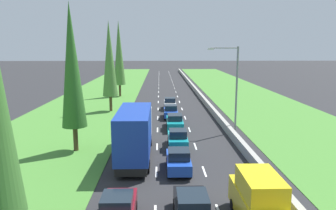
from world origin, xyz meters
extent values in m
plane|color=#28282B|center=(0.00, 60.00, 0.00)|extent=(300.00, 300.00, 0.00)
cube|color=#478433|center=(-12.65, 60.00, 0.02)|extent=(14.00, 140.00, 0.04)
cube|color=#478433|center=(14.35, 60.00, 0.02)|extent=(14.00, 140.00, 0.04)
cube|color=#9E9B93|center=(5.70, 60.00, 0.42)|extent=(0.44, 120.00, 0.85)
cube|color=white|center=(-1.75, 21.00, 0.01)|extent=(0.14, 2.00, 0.01)
cube|color=white|center=(-1.75, 27.00, 0.01)|extent=(0.14, 2.00, 0.01)
cube|color=white|center=(-1.75, 33.00, 0.01)|extent=(0.14, 2.00, 0.01)
cube|color=white|center=(-1.75, 39.00, 0.01)|extent=(0.14, 2.00, 0.01)
cube|color=white|center=(-1.75, 45.00, 0.01)|extent=(0.14, 2.00, 0.01)
cube|color=white|center=(-1.75, 51.00, 0.01)|extent=(0.14, 2.00, 0.01)
cube|color=white|center=(-1.75, 57.00, 0.01)|extent=(0.14, 2.00, 0.01)
cube|color=white|center=(-1.75, 63.00, 0.01)|extent=(0.14, 2.00, 0.01)
cube|color=white|center=(-1.75, 69.00, 0.01)|extent=(0.14, 2.00, 0.01)
cube|color=white|center=(-1.75, 75.00, 0.01)|extent=(0.14, 2.00, 0.01)
cube|color=white|center=(-1.75, 81.00, 0.01)|extent=(0.14, 2.00, 0.01)
cube|color=white|center=(-1.75, 87.00, 0.01)|extent=(0.14, 2.00, 0.01)
cube|color=white|center=(-1.75, 93.00, 0.01)|extent=(0.14, 2.00, 0.01)
cube|color=white|center=(-1.75, 99.00, 0.01)|extent=(0.14, 2.00, 0.01)
cube|color=white|center=(-1.75, 105.00, 0.01)|extent=(0.14, 2.00, 0.01)
cube|color=white|center=(-1.75, 111.00, 0.01)|extent=(0.14, 2.00, 0.01)
cube|color=white|center=(-1.75, 117.00, 0.01)|extent=(0.14, 2.00, 0.01)
cube|color=white|center=(1.75, 21.00, 0.01)|extent=(0.14, 2.00, 0.01)
cube|color=white|center=(1.75, 27.00, 0.01)|extent=(0.14, 2.00, 0.01)
cube|color=white|center=(1.75, 33.00, 0.01)|extent=(0.14, 2.00, 0.01)
cube|color=white|center=(1.75, 39.00, 0.01)|extent=(0.14, 2.00, 0.01)
cube|color=white|center=(1.75, 45.00, 0.01)|extent=(0.14, 2.00, 0.01)
cube|color=white|center=(1.75, 51.00, 0.01)|extent=(0.14, 2.00, 0.01)
cube|color=white|center=(1.75, 57.00, 0.01)|extent=(0.14, 2.00, 0.01)
cube|color=white|center=(1.75, 63.00, 0.01)|extent=(0.14, 2.00, 0.01)
cube|color=white|center=(1.75, 69.00, 0.01)|extent=(0.14, 2.00, 0.01)
cube|color=white|center=(1.75, 75.00, 0.01)|extent=(0.14, 2.00, 0.01)
cube|color=white|center=(1.75, 81.00, 0.01)|extent=(0.14, 2.00, 0.01)
cube|color=white|center=(1.75, 87.00, 0.01)|extent=(0.14, 2.00, 0.01)
cube|color=white|center=(1.75, 93.00, 0.01)|extent=(0.14, 2.00, 0.01)
cube|color=white|center=(1.75, 99.00, 0.01)|extent=(0.14, 2.00, 0.01)
cube|color=white|center=(1.75, 105.00, 0.01)|extent=(0.14, 2.00, 0.01)
cube|color=white|center=(1.75, 111.00, 0.01)|extent=(0.14, 2.00, 0.01)
cube|color=white|center=(1.75, 117.00, 0.01)|extent=(0.14, 2.00, 0.01)
cube|color=#19232D|center=(-3.61, 13.76, 1.40)|extent=(1.52, 1.60, 0.64)
cylinder|color=black|center=(-4.37, 15.27, 0.32)|extent=(0.22, 0.64, 0.64)
cylinder|color=black|center=(-2.85, 15.27, 0.32)|extent=(0.22, 0.64, 0.64)
cube|color=#19232D|center=(0.16, 13.92, 1.34)|extent=(1.56, 1.90, 0.60)
cylinder|color=black|center=(-0.64, 15.46, 0.32)|extent=(0.22, 0.64, 0.64)
cylinder|color=black|center=(0.96, 15.46, 0.32)|extent=(0.22, 0.64, 0.64)
cube|color=#1E47B7|center=(-0.14, 21.13, 0.70)|extent=(1.68, 3.90, 0.76)
cube|color=#19232D|center=(-0.14, 20.83, 1.40)|extent=(1.52, 1.60, 0.64)
cylinder|color=black|center=(-0.90, 22.33, 0.32)|extent=(0.22, 0.64, 0.64)
cylinder|color=black|center=(0.62, 22.33, 0.32)|extent=(0.22, 0.64, 0.64)
cylinder|color=black|center=(-0.90, 19.92, 0.32)|extent=(0.22, 0.64, 0.64)
cylinder|color=black|center=(0.62, 19.92, 0.32)|extent=(0.22, 0.64, 0.64)
cube|color=black|center=(-3.46, 24.05, 0.60)|extent=(2.20, 9.40, 0.56)
cube|color=white|center=(-3.46, 27.65, 2.13)|extent=(2.40, 2.20, 2.50)
cube|color=#19389E|center=(-3.46, 22.95, 2.53)|extent=(2.44, 7.20, 3.30)
cylinder|color=black|center=(-4.58, 27.35, 0.32)|extent=(0.22, 0.64, 0.64)
cylinder|color=black|center=(-2.34, 27.35, 0.32)|extent=(0.22, 0.64, 0.64)
cylinder|color=black|center=(-4.58, 21.87, 0.32)|extent=(0.22, 0.64, 0.64)
cylinder|color=black|center=(-2.34, 21.87, 0.32)|extent=(0.22, 0.64, 0.64)
cylinder|color=black|center=(-4.58, 20.79, 0.32)|extent=(0.22, 0.64, 0.64)
cylinder|color=black|center=(-2.34, 20.79, 0.32)|extent=(0.22, 0.64, 0.64)
cube|color=teal|center=(0.10, 26.71, 0.70)|extent=(1.68, 3.90, 0.76)
cube|color=#19232D|center=(0.10, 26.41, 1.40)|extent=(1.52, 1.60, 0.64)
cylinder|color=black|center=(-0.66, 27.92, 0.32)|extent=(0.22, 0.64, 0.64)
cylinder|color=black|center=(0.86, 27.92, 0.32)|extent=(0.22, 0.64, 0.64)
cylinder|color=black|center=(-0.66, 25.50, 0.32)|extent=(0.22, 0.64, 0.64)
cylinder|color=black|center=(0.86, 25.50, 0.32)|extent=(0.22, 0.64, 0.64)
cube|color=teal|center=(0.15, 33.54, 0.68)|extent=(1.76, 4.50, 0.72)
cube|color=#19232D|center=(0.15, 33.39, 1.34)|extent=(1.56, 1.90, 0.60)
cylinder|color=black|center=(-0.65, 34.94, 0.32)|extent=(0.22, 0.64, 0.64)
cylinder|color=black|center=(0.95, 34.94, 0.32)|extent=(0.22, 0.64, 0.64)
cylinder|color=black|center=(-0.65, 32.15, 0.32)|extent=(0.22, 0.64, 0.64)
cylinder|color=black|center=(0.95, 32.15, 0.32)|extent=(0.22, 0.64, 0.64)
cube|color=yellow|center=(3.44, 13.81, 1.02)|extent=(1.90, 4.90, 1.40)
cube|color=yellow|center=(3.44, 13.51, 2.27)|extent=(1.80, 3.10, 1.10)
cylinder|color=black|center=(2.57, 15.33, 0.32)|extent=(0.22, 0.64, 0.64)
cylinder|color=black|center=(4.31, 15.33, 0.32)|extent=(0.22, 0.64, 0.64)
cube|color=#1E47B7|center=(-0.12, 39.01, 0.70)|extent=(1.68, 3.90, 0.76)
cube|color=#19232D|center=(-0.12, 38.71, 1.40)|extent=(1.52, 1.60, 0.64)
cylinder|color=black|center=(-0.88, 40.22, 0.32)|extent=(0.22, 0.64, 0.64)
cylinder|color=black|center=(0.64, 40.22, 0.32)|extent=(0.22, 0.64, 0.64)
cylinder|color=black|center=(-0.88, 37.80, 0.32)|extent=(0.22, 0.64, 0.64)
cylinder|color=black|center=(0.64, 37.80, 0.32)|extent=(0.22, 0.64, 0.64)
cube|color=silver|center=(-0.02, 44.92, 0.70)|extent=(1.68, 3.90, 0.76)
cube|color=#19232D|center=(-0.02, 44.62, 1.40)|extent=(1.52, 1.60, 0.64)
cylinder|color=black|center=(-0.78, 46.13, 0.32)|extent=(0.22, 0.64, 0.64)
cylinder|color=black|center=(0.74, 46.13, 0.32)|extent=(0.22, 0.64, 0.64)
cylinder|color=black|center=(-0.78, 43.71, 0.32)|extent=(0.22, 0.64, 0.64)
cylinder|color=black|center=(0.74, 43.71, 0.32)|extent=(0.22, 0.64, 0.64)
cylinder|color=#4C3823|center=(-8.81, 26.01, 1.10)|extent=(0.40, 0.40, 2.20)
cone|color=#2D6623|center=(-8.81, 26.01, 7.43)|extent=(2.12, 2.12, 10.46)
cylinder|color=#4C3823|center=(-8.39, 43.58, 1.10)|extent=(0.40, 0.40, 2.20)
cone|color=#4C7F38|center=(-8.39, 43.58, 7.35)|extent=(2.11, 2.11, 10.31)
cylinder|color=#4C3823|center=(-8.78, 57.32, 1.10)|extent=(0.41, 0.41, 2.20)
cone|color=#4C7F38|center=(-8.78, 57.32, 7.90)|extent=(2.14, 2.14, 11.41)
cylinder|color=gray|center=(6.52, 31.87, 4.50)|extent=(0.20, 0.20, 9.00)
cylinder|color=gray|center=(5.12, 31.87, 8.85)|extent=(2.80, 0.12, 0.12)
cube|color=silver|center=(3.72, 31.87, 8.75)|extent=(0.60, 0.28, 0.20)
camera|label=1|loc=(-1.46, -1.10, 8.95)|focal=34.36mm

